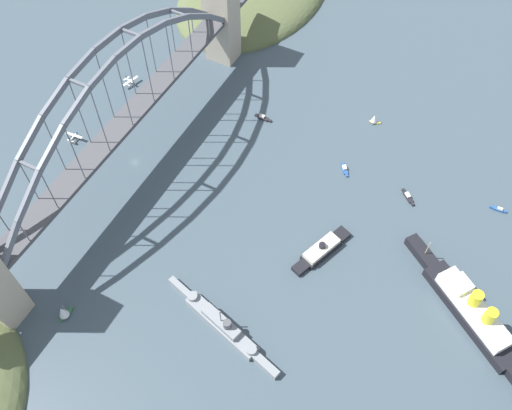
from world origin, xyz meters
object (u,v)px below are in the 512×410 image
(seaplane_taxiing_near_bridge, at_px, (130,82))
(seaplane_second_in_formation, at_px, (74,138))
(naval_cruiser, at_px, (222,325))
(small_boat_0, at_px, (499,209))
(small_boat_3, at_px, (345,169))
(small_boat_2, at_px, (408,197))
(small_boat_1, at_px, (63,312))
(small_boat_5, at_px, (263,118))
(harbor_arch_bridge, at_px, (124,122))
(ocean_liner, at_px, (472,312))
(harbor_ferry_steamer, at_px, (322,250))
(small_boat_6, at_px, (374,119))

(seaplane_taxiing_near_bridge, bearing_deg, seaplane_second_in_formation, -1.78)
(naval_cruiser, distance_m, small_boat_0, 162.98)
(seaplane_taxiing_near_bridge, relative_size, small_boat_3, 1.29)
(small_boat_2, distance_m, small_boat_3, 38.69)
(naval_cruiser, relative_size, small_boat_1, 7.37)
(small_boat_1, bearing_deg, naval_cruiser, 113.00)
(naval_cruiser, distance_m, small_boat_5, 138.46)
(small_boat_5, bearing_deg, small_boat_0, 89.17)
(harbor_arch_bridge, distance_m, small_boat_5, 88.41)
(small_boat_0, bearing_deg, ocean_liner, 1.75)
(small_boat_5, bearing_deg, harbor_arch_bridge, -37.74)
(small_boat_1, bearing_deg, ocean_liner, 117.35)
(harbor_arch_bridge, height_order, small_boat_1, harbor_arch_bridge)
(naval_cruiser, height_order, small_boat_2, naval_cruiser)
(seaplane_second_in_formation, bearing_deg, harbor_arch_bridge, 93.76)
(naval_cruiser, bearing_deg, small_boat_0, 142.13)
(ocean_liner, relative_size, small_boat_0, 9.00)
(seaplane_taxiing_near_bridge, bearing_deg, small_boat_1, 23.96)
(harbor_ferry_steamer, relative_size, small_boat_0, 4.08)
(seaplane_second_in_formation, relative_size, small_boat_5, 0.98)
(seaplane_second_in_formation, xyz_separation_m, small_boat_0, (-65.80, 237.59, -1.23))
(harbor_arch_bridge, distance_m, seaplane_taxiing_near_bridge, 73.01)
(harbor_arch_bridge, relative_size, ocean_liner, 3.35)
(ocean_liner, xyz_separation_m, harbor_ferry_steamer, (-0.38, -77.19, -3.00))
(naval_cruiser, distance_m, small_boat_1, 76.03)
(harbor_arch_bridge, distance_m, seaplane_second_in_formation, 51.85)
(small_boat_0, height_order, small_boat_3, small_boat_3)
(harbor_arch_bridge, bearing_deg, small_boat_2, 107.97)
(seaplane_taxiing_near_bridge, height_order, small_boat_6, small_boat_6)
(small_boat_0, xyz_separation_m, small_boat_6, (-30.48, -83.50, 2.58))
(small_boat_2, xyz_separation_m, small_boat_6, (-45.09, -36.94, 2.57))
(small_boat_3, bearing_deg, small_boat_5, -103.62)
(harbor_ferry_steamer, distance_m, small_boat_0, 101.93)
(harbor_ferry_steamer, bearing_deg, small_boat_5, -135.25)
(small_boat_2, height_order, small_boat_5, small_boat_5)
(small_boat_0, height_order, small_boat_6, small_boat_6)
(harbor_ferry_steamer, xyz_separation_m, small_boat_6, (-99.41, -8.42, 0.96))
(small_boat_3, relative_size, small_boat_5, 0.80)
(harbor_arch_bridge, xyz_separation_m, ocean_liner, (6.24, 198.08, -27.40))
(harbor_ferry_steamer, distance_m, seaplane_second_in_formation, 162.54)
(seaplane_second_in_formation, xyz_separation_m, small_boat_6, (-96.28, 154.09, 1.35))
(harbor_ferry_steamer, relative_size, seaplane_taxiing_near_bridge, 3.12)
(harbor_arch_bridge, bearing_deg, small_boat_3, 114.54)
(small_boat_3, bearing_deg, seaplane_second_in_formation, -70.72)
(naval_cruiser, bearing_deg, ocean_liner, 120.15)
(small_boat_5, bearing_deg, harbor_ferry_steamer, 44.75)
(small_boat_0, bearing_deg, small_boat_2, -72.58)
(small_boat_2, xyz_separation_m, small_boat_5, (-16.73, -98.95, 0.04))
(naval_cruiser, height_order, small_boat_6, naval_cruiser)
(harbor_ferry_steamer, xyz_separation_m, small_boat_2, (-54.32, 28.51, -1.62))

